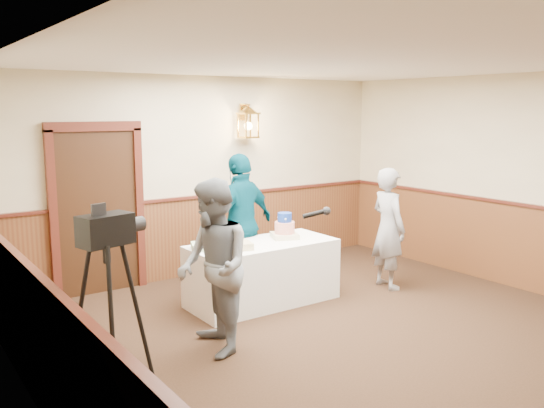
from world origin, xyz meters
The scene contains 10 objects.
ground centered at (0.00, 0.00, 0.00)m, with size 7.00×7.00×0.00m, color black.
room_shell centered at (-0.05, 0.45, 1.52)m, with size 6.02×7.02×2.81m.
display_table centered at (-0.12, 1.90, 0.38)m, with size 1.80×0.80×0.75m, color white.
tiered_cake centered at (0.25, 1.95, 0.88)m, with size 0.40×0.40×0.32m.
sheet_cake_yellow centered at (-0.57, 1.82, 0.79)m, with size 0.39×0.29×0.08m, color #D8BC81.
sheet_cake_green centered at (-0.84, 1.99, 0.79)m, with size 0.33×0.26×0.08m, color #A8DD9C.
interviewer centered at (-1.31, 0.97, 0.85)m, with size 1.51×0.96×1.70m.
baker centered at (1.58, 1.47, 0.80)m, with size 0.58×0.38×1.60m, color gray.
assistant_p centered at (-0.08, 2.42, 0.90)m, with size 1.05×0.44×1.80m, color #054356.
tv_camera_rig centered at (-2.53, 0.39, 0.71)m, with size 0.62×0.58×1.58m.
Camera 1 is at (-3.91, -3.70, 2.34)m, focal length 38.00 mm.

